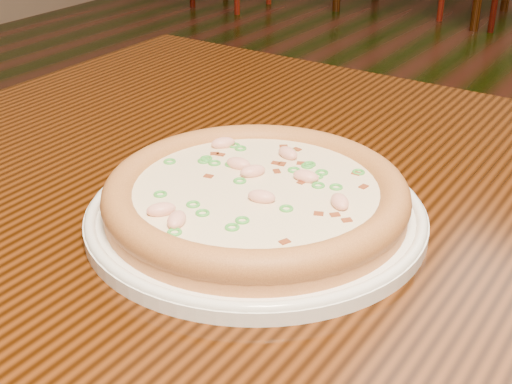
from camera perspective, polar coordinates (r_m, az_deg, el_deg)
The scene contains 3 objects.
hero_table at distance 0.68m, azimuth 11.00°, elevation -10.63°, with size 1.20×0.80×0.75m.
plate at distance 0.63m, azimuth 0.00°, elevation -1.72°, with size 0.30×0.30×0.02m.
pizza at distance 0.62m, azimuth -0.00°, elevation -0.23°, with size 0.27×0.27×0.03m.
Camera 1 is at (0.13, -0.75, 1.06)m, focal length 50.00 mm.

